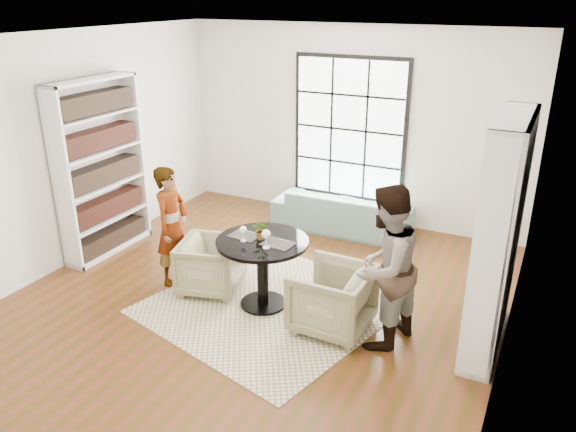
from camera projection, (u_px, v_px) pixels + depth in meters
The scene contains 16 objects.
ground at pixel (257, 299), 6.72m from camera, with size 6.00×6.00×0.00m, color #592B15.
room_shell at pixel (277, 187), 6.70m from camera, with size 6.00×6.01×6.00m.
rug at pixel (270, 306), 6.57m from camera, with size 2.46×2.46×0.01m, color beige.
pedestal_table at pixel (263, 259), 6.37m from camera, with size 1.05×1.05×0.84m.
sofa at pixel (342, 211), 8.59m from camera, with size 2.08×0.81×0.61m, color #749B97.
armchair_left at pixel (211, 266), 6.81m from camera, with size 0.71×0.73×0.67m, color #C7B68E.
armchair_right at pixel (332, 299), 6.01m from camera, with size 0.78×0.80×0.73m, color #BDB087.
person_left at pixel (172, 226), 6.88m from camera, with size 0.55×0.36×1.51m, color gray.
person_right at pixel (385, 268), 5.60m from camera, with size 0.84×0.65×1.73m, color gray.
placemat_left at pixel (245, 235), 6.40m from camera, with size 0.34×0.26×0.01m, color black.
placemat_right at pixel (278, 244), 6.19m from camera, with size 0.34×0.26×0.01m, color black.
cutlery_left at pixel (245, 235), 6.40m from camera, with size 0.14×0.22×0.01m, color silver, non-canonical shape.
cutlery_right at pixel (278, 243), 6.19m from camera, with size 0.14×0.22×0.01m, color silver, non-canonical shape.
wine_glass_left at pixel (243, 230), 6.22m from camera, with size 0.08×0.08×0.18m.
wine_glass_right at pixel (266, 235), 6.04m from camera, with size 0.10×0.10×0.22m.
flower_centerpiece at pixel (262, 230), 6.28m from camera, with size 0.20×0.17×0.22m, color gray.
Camera 1 is at (2.94, -5.08, 3.44)m, focal length 35.00 mm.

